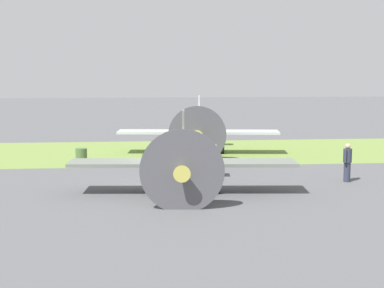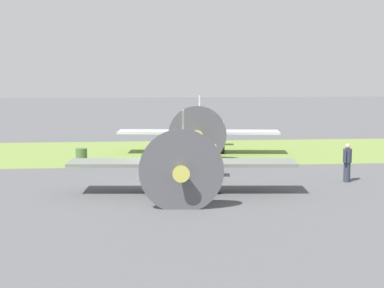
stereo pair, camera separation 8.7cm
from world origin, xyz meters
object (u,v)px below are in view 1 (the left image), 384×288
Objects in this scene: airplane_lead at (183,159)px; fuel_drum at (81,157)px; airplane_wingman at (198,129)px; ground_crew_chief at (347,162)px.

airplane_lead reaches higher than fuel_drum.
airplane_wingman is 11.43m from ground_crew_chief.
airplane_wingman is at bearing 70.01° from ground_crew_chief.
fuel_drum is (12.25, -5.83, -0.46)m from ground_crew_chief.
fuel_drum is at bearing 38.89° from airplane_wingman.
fuel_drum is (4.73, -7.29, -0.94)m from airplane_lead.
fuel_drum is at bearing 104.98° from ground_crew_chief.
airplane_lead is 7.67m from ground_crew_chief.
airplane_wingman is at bearing -148.24° from fuel_drum.
airplane_lead is at bearing 141.43° from ground_crew_chief.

